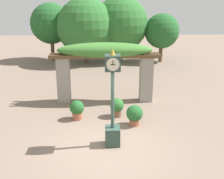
# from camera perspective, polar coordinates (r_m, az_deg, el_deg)

# --- Properties ---
(ground_plane) EXTENTS (60.00, 60.00, 0.00)m
(ground_plane) POSITION_cam_1_polar(r_m,az_deg,el_deg) (9.62, -1.00, -11.59)
(ground_plane) COLOR #7F6B5B
(pedestal_clock) EXTENTS (0.50, 0.53, 3.29)m
(pedestal_clock) POSITION_cam_1_polar(r_m,az_deg,el_deg) (9.15, 0.12, -2.98)
(pedestal_clock) COLOR #2D473D
(pedestal_clock) RESTS_ON ground
(pergola) EXTENTS (5.10, 1.18, 2.84)m
(pergola) POSITION_cam_1_polar(r_m,az_deg,el_deg) (13.08, -1.45, 6.30)
(pergola) COLOR gray
(pergola) RESTS_ON ground
(potted_plant_near_left) EXTENTS (0.65, 0.65, 0.83)m
(potted_plant_near_left) POSITION_cam_1_polar(r_m,az_deg,el_deg) (10.98, 4.60, -5.05)
(potted_plant_near_left) COLOR #9E563D
(potted_plant_near_left) RESTS_ON ground
(potted_plant_near_right) EXTENTS (0.59, 0.59, 0.81)m
(potted_plant_near_right) POSITION_cam_1_polar(r_m,az_deg,el_deg) (11.73, 0.98, -3.48)
(potted_plant_near_right) COLOR brown
(potted_plant_near_right) RESTS_ON ground
(potted_plant_far_left) EXTENTS (0.59, 0.59, 0.81)m
(potted_plant_far_left) POSITION_cam_1_polar(r_m,az_deg,el_deg) (11.57, -7.14, -3.96)
(potted_plant_far_left) COLOR #9E563D
(potted_plant_far_left) RESTS_ON ground
(tree_line) EXTENTS (11.41, 4.96, 4.97)m
(tree_line) POSITION_cam_1_polar(r_m,az_deg,el_deg) (21.89, -2.44, 12.86)
(tree_line) COLOR brown
(tree_line) RESTS_ON ground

